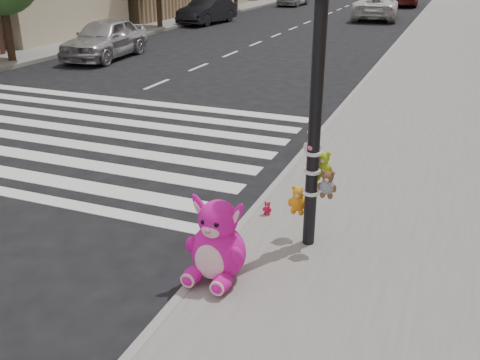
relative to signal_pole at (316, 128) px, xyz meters
The scene contains 10 objects.
ground 3.64m from the signal_pole, 145.03° to the right, with size 120.00×120.00×0.00m, color black.
sidewalk_far 24.35m from the signal_pole, 131.54° to the left, with size 6.00×80.00×0.14m, color slate.
curb_edge 8.42m from the signal_pole, 97.36° to the left, with size 0.12×80.00×0.15m, color gray.
crosswalk 8.06m from the signal_pole, 154.58° to the left, with size 11.00×6.00×0.01m, color silver, non-canonical shape.
signal_pole is the anchor object (origin of this frame).
pink_bunny 1.91m from the signal_pole, 122.77° to the right, with size 0.75×0.80×1.07m.
red_teddy 1.82m from the signal_pole, 144.40° to the left, with size 0.14×0.10×0.21m, color #C6133B, non-canonical shape.
car_silver_far 16.10m from the signal_pole, 134.42° to the left, with size 1.80×4.48×1.53m, color #B2B1B6.
car_dark_far 26.46m from the signal_pole, 117.99° to the left, with size 1.58×4.53×1.49m, color black.
car_white_near 29.57m from the signal_pole, 96.95° to the left, with size 2.60×5.65×1.57m, color silver.
Camera 1 is at (4.10, -4.47, 3.75)m, focal length 40.00 mm.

